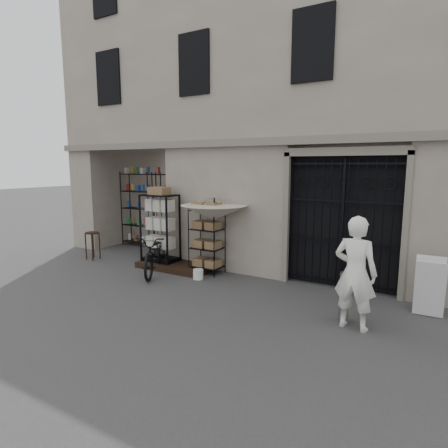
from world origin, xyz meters
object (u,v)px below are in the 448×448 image
Objects in this scene: bicycle at (156,274)px; easel_sign at (430,287)px; display_cabinet at (160,232)px; market_umbrella at (214,209)px; wooden_stool at (93,245)px; white_bucket at (198,274)px; shopkeeper at (352,328)px; wire_rack at (207,240)px; steel_bollard at (344,297)px.

bicycle is 6.08m from easel_sign.
market_umbrella is at bearing 10.65° from display_cabinet.
wooden_stool is at bearing 148.26° from bicycle.
market_umbrella reaches higher than white_bucket.
market_umbrella is at bearing -15.83° from shopkeeper.
wire_rack reaches higher than steel_bollard.
display_cabinet is 1.00× the size of bicycle.
shopkeeper is (7.53, -1.01, -0.42)m from wooden_stool.
market_umbrella reaches higher than wire_rack.
wire_rack reaches higher than wooden_stool.
display_cabinet is at bearing 163.88° from white_bucket.
shopkeeper is 1.83× the size of easel_sign.
wooden_stool is (-2.21, -0.39, -0.54)m from display_cabinet.
white_bucket is (0.11, -0.56, -0.72)m from wire_rack.
easel_sign is at bearing -18.19° from wire_rack.
shopkeeper is 1.73m from easel_sign.
display_cabinet reaches higher than wooden_stool.
display_cabinet is 6.41m from easel_sign.
white_bucket is 3.92m from shopkeeper.
bicycle is (-1.33, -0.65, -1.67)m from market_umbrella.
wire_rack is 0.74× the size of market_umbrella.
steel_bollard is (4.76, -0.61, 0.45)m from bicycle.
bicycle is at bearing -177.63° from easel_sign.
white_bucket is 3.69m from steel_bollard.
white_bucket is 3.75m from wooden_stool.
white_bucket is 4.89m from easel_sign.
display_cabinet is 1.80m from white_bucket.
market_umbrella is (0.27, -0.07, 0.83)m from wire_rack.
display_cabinet is 5.29m from steel_bollard.
wooden_stool is 8.60m from easel_sign.
shopkeeper is (4.96, -0.79, 0.00)m from bicycle.
market_umbrella is at bearing 175.63° from easel_sign.
wire_rack is 2.14× the size of wooden_stool.
white_bucket is at bearing -94.25° from wire_rack.
wire_rack is at bearing -15.41° from shopkeeper.
white_bucket is 0.31× the size of wooden_stool.
easel_sign is (6.03, 0.45, 0.54)m from bicycle.
market_umbrella is 9.38× the size of white_bucket.
steel_bollard is (3.70, -1.34, -0.39)m from wire_rack.
display_cabinet reaches higher than easel_sign.
wire_rack is at bearing 100.76° from white_bucket.
wooden_stool is at bearing 179.27° from white_bucket.
display_cabinet is 1.86× the size of easel_sign.
wooden_stool is 0.77× the size of easel_sign.
wooden_stool is at bearing 179.66° from easel_sign.
wooden_stool reaches higher than white_bucket.
steel_bollard is at bearing -4.22° from display_cabinet.
wooden_stool is 7.38m from steel_bollard.
steel_bollard is at bearing -12.22° from white_bucket.
market_umbrella is 3.86m from steel_bollard.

